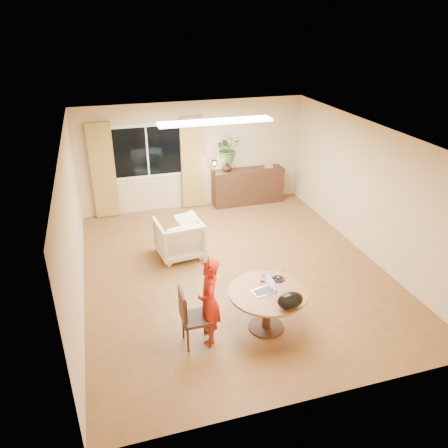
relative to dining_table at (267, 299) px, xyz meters
name	(u,v)px	position (x,y,z in m)	size (l,w,h in m)	color
floor	(233,269)	(0.03, 1.77, -0.53)	(6.50, 6.50, 0.00)	brown
ceiling	(235,135)	(0.03, 1.77, 2.07)	(6.50, 6.50, 0.00)	white
wall_back	(193,156)	(0.03, 5.02, 0.77)	(5.50, 5.50, 0.00)	#D1BB88
wall_left	(73,227)	(-2.72, 1.77, 0.77)	(6.50, 6.50, 0.00)	#D1BB88
wall_right	(369,191)	(2.78, 1.77, 0.77)	(6.50, 6.50, 0.00)	#D1BB88
window	(147,152)	(-1.07, 5.00, 0.97)	(1.70, 0.03, 1.30)	white
curtain_left	(103,171)	(-2.12, 4.92, 0.61)	(0.55, 0.08, 2.25)	olive
curtain_right	(192,163)	(-0.02, 4.92, 0.61)	(0.55, 0.08, 2.25)	olive
ceiling_panel	(215,122)	(0.03, 2.97, 2.03)	(2.20, 0.35, 0.05)	white
dining_table	(267,299)	(0.00, 0.00, 0.00)	(1.19, 1.19, 0.68)	brown
dining_chair	(196,317)	(-1.11, -0.02, -0.07)	(0.45, 0.41, 0.93)	#311D10
child	(209,301)	(-0.90, 0.01, 0.15)	(0.33, 0.50, 1.36)	red
laptop	(263,286)	(-0.08, 0.01, 0.25)	(0.33, 0.22, 0.22)	#B7B7BC
tumbler	(263,278)	(0.03, 0.28, 0.20)	(0.07, 0.07, 0.10)	white
wine_glass	(283,274)	(0.34, 0.21, 0.25)	(0.07, 0.07, 0.21)	white
pot_lid	(278,279)	(0.27, 0.25, 0.16)	(0.20, 0.20, 0.03)	white
handbag	(290,300)	(0.14, -0.47, 0.27)	(0.38, 0.22, 0.26)	black
armchair	(179,238)	(-0.84, 2.61, -0.14)	(0.84, 0.87, 0.79)	beige
throw	(189,218)	(-0.63, 2.60, 0.27)	(0.45, 0.55, 0.03)	beige
sideboard	(248,186)	(1.37, 4.78, -0.08)	(1.80, 0.44, 0.90)	#311D10
vase	(227,167)	(0.81, 4.78, 0.49)	(0.24, 0.24, 0.25)	black
bouquet	(228,149)	(0.84, 4.78, 0.95)	(0.59, 0.51, 0.66)	#296425
book_stack	(269,166)	(1.91, 4.78, 0.40)	(0.19, 0.14, 0.08)	#97684D
desk_lamp	(214,167)	(0.48, 4.73, 0.54)	(0.14, 0.14, 0.35)	black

